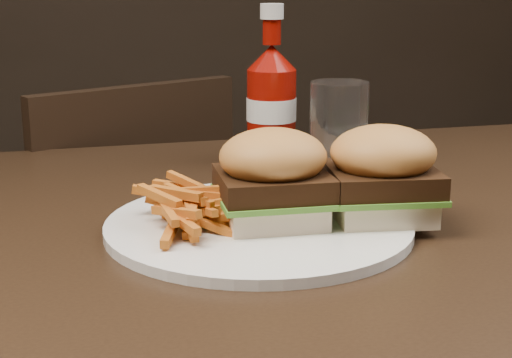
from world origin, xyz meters
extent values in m
cube|color=black|center=(0.00, 0.00, 0.73)|extent=(1.20, 0.80, 0.04)
cube|color=black|center=(-0.17, 0.62, 0.43)|extent=(0.49, 0.49, 0.04)
cylinder|color=white|center=(-0.04, -0.02, 0.76)|extent=(0.30, 0.30, 0.01)
cube|color=beige|center=(-0.02, -0.03, 0.77)|extent=(0.10, 0.09, 0.02)
cube|color=beige|center=(0.08, -0.04, 0.77)|extent=(0.10, 0.10, 0.02)
cylinder|color=maroon|center=(0.05, 0.24, 0.81)|extent=(0.08, 0.08, 0.13)
cylinder|color=white|center=(0.12, 0.19, 0.81)|extent=(0.09, 0.09, 0.11)
camera|label=1|loc=(-0.22, -0.73, 1.00)|focal=55.00mm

